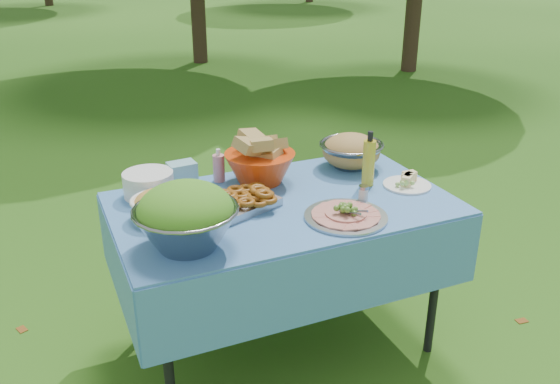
# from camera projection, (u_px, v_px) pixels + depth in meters

# --- Properties ---
(ground) EXTENTS (80.00, 80.00, 0.00)m
(ground) POSITION_uv_depth(u_px,v_px,m) (283.00, 344.00, 2.89)
(ground) COLOR #153A0A
(ground) RESTS_ON ground
(picnic_table) EXTENTS (1.46, 0.86, 0.76)m
(picnic_table) POSITION_uv_depth(u_px,v_px,m) (283.00, 277.00, 2.74)
(picnic_table) COLOR #7ECAF3
(picnic_table) RESTS_ON ground
(salad_bowl) EXTENTS (0.45, 0.45, 0.25)m
(salad_bowl) POSITION_uv_depth(u_px,v_px,m) (186.00, 216.00, 2.17)
(salad_bowl) COLOR gray
(salad_bowl) RESTS_ON picnic_table
(pasta_bowl_white) EXTENTS (0.26, 0.26, 0.12)m
(pasta_bowl_white) POSITION_uv_depth(u_px,v_px,m) (159.00, 204.00, 2.42)
(pasta_bowl_white) COLOR white
(pasta_bowl_white) RESTS_ON picnic_table
(plate_stack) EXTENTS (0.29, 0.29, 0.11)m
(plate_stack) POSITION_uv_depth(u_px,v_px,m) (148.00, 184.00, 2.63)
(plate_stack) COLOR white
(plate_stack) RESTS_ON picnic_table
(wipes_box) EXTENTS (0.13, 0.10, 0.11)m
(wipes_box) POSITION_uv_depth(u_px,v_px,m) (182.00, 174.00, 2.73)
(wipes_box) COLOR #84C0CE
(wipes_box) RESTS_ON picnic_table
(sanitizer_bottle) EXTENTS (0.07, 0.07, 0.16)m
(sanitizer_bottle) POSITION_uv_depth(u_px,v_px,m) (219.00, 165.00, 2.78)
(sanitizer_bottle) COLOR #CF7F89
(sanitizer_bottle) RESTS_ON picnic_table
(bread_bowl) EXTENTS (0.43, 0.43, 0.22)m
(bread_bowl) POSITION_uv_depth(u_px,v_px,m) (260.00, 160.00, 2.75)
(bread_bowl) COLOR red
(bread_bowl) RESTS_ON picnic_table
(pasta_bowl_steel) EXTENTS (0.40, 0.40, 0.17)m
(pasta_bowl_steel) POSITION_uv_depth(u_px,v_px,m) (351.00, 150.00, 2.95)
(pasta_bowl_steel) COLOR gray
(pasta_bowl_steel) RESTS_ON picnic_table
(fried_tray) EXTENTS (0.35, 0.30, 0.07)m
(fried_tray) POSITION_uv_depth(u_px,v_px,m) (241.00, 201.00, 2.52)
(fried_tray) COLOR #B1B1B6
(fried_tray) RESTS_ON picnic_table
(charcuterie_platter) EXTENTS (0.38, 0.38, 0.08)m
(charcuterie_platter) POSITION_uv_depth(u_px,v_px,m) (346.00, 209.00, 2.42)
(charcuterie_platter) COLOR #A3A4AB
(charcuterie_platter) RESTS_ON picnic_table
(oil_bottle) EXTENTS (0.06, 0.06, 0.26)m
(oil_bottle) POSITION_uv_depth(u_px,v_px,m) (369.00, 159.00, 2.71)
(oil_bottle) COLOR gold
(oil_bottle) RESTS_ON picnic_table
(cheese_plate) EXTENTS (0.24, 0.24, 0.06)m
(cheese_plate) POSITION_uv_depth(u_px,v_px,m) (407.00, 180.00, 2.74)
(cheese_plate) COLOR white
(cheese_plate) RESTS_ON picnic_table
(shaker) EXTENTS (0.05, 0.05, 0.07)m
(shaker) POSITION_uv_depth(u_px,v_px,m) (363.00, 193.00, 2.58)
(shaker) COLOR silver
(shaker) RESTS_ON picnic_table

